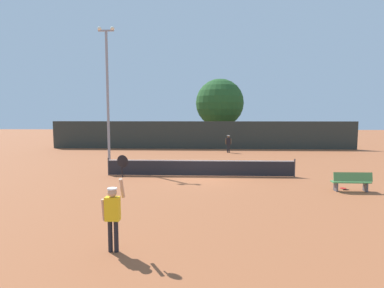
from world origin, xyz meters
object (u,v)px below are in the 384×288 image
object	(u,v)px
player_receiving	(228,142)
parked_car_far	(250,137)
light_pole	(108,89)
tennis_ball	(244,168)
courtside_bench	(351,182)
player_serving	(113,209)
large_tree	(220,103)
parked_car_near	(180,137)
parked_car_mid	(216,137)
spare_racket	(343,188)

from	to	relation	value
player_receiving	parked_car_far	xyz separation A→B (m)	(3.67, 10.91, -0.26)
parked_car_far	light_pole	bearing A→B (deg)	-119.94
tennis_ball	courtside_bench	bearing A→B (deg)	-54.56
tennis_ball	parked_car_far	world-z (taller)	parked_car_far
player_serving	large_tree	world-z (taller)	large_tree
light_pole	parked_car_near	distance (m)	19.77
courtside_bench	parked_car_mid	bearing A→B (deg)	101.88
parked_car_far	large_tree	bearing A→B (deg)	-144.48
light_pole	parked_car_near	xyz separation A→B (m)	(3.60, 18.87, -4.67)
courtside_bench	light_pole	xyz separation A→B (m)	(-13.84, 6.71, 4.96)
large_tree	parked_car_far	world-z (taller)	large_tree
spare_racket	large_tree	size ratio (longest dim) A/B	0.06
player_receiving	parked_car_far	world-z (taller)	same
spare_racket	courtside_bench	distance (m)	0.72
parked_car_mid	parked_car_far	size ratio (longest dim) A/B	1.01
light_pole	tennis_ball	bearing A→B (deg)	-3.92
player_serving	player_receiving	world-z (taller)	player_serving
parked_car_mid	parked_car_far	bearing A→B (deg)	-9.15
player_receiving	tennis_ball	distance (m)	9.12
player_receiving	parked_car_far	size ratio (longest dim) A/B	0.39
tennis_ball	spare_racket	world-z (taller)	tennis_ball
spare_racket	player_serving	bearing A→B (deg)	-141.45
tennis_ball	parked_car_far	bearing A→B (deg)	80.70
courtside_bench	tennis_ball	bearing A→B (deg)	125.44
player_serving	spare_racket	xyz separation A→B (m)	(9.33, 7.43, -1.13)
parked_car_far	spare_racket	bearing A→B (deg)	-84.32
player_receiving	parked_car_far	bearing A→B (deg)	-108.61
player_serving	parked_car_mid	distance (m)	33.39
player_serving	light_pole	world-z (taller)	light_pole
tennis_ball	parked_car_near	distance (m)	20.41
courtside_bench	light_pole	world-z (taller)	light_pole
courtside_bench	large_tree	distance (m)	24.45
courtside_bench	large_tree	xyz separation A→B (m)	(-5.19, 23.44, 4.66)
parked_car_far	parked_car_near	bearing A→B (deg)	-173.63
light_pole	parked_car_mid	distance (m)	21.77
player_serving	player_receiving	distance (m)	22.50
large_tree	courtside_bench	bearing A→B (deg)	-77.52
player_receiving	large_tree	xyz separation A→B (m)	(-0.47, 8.33, 4.10)
courtside_bench	parked_car_far	distance (m)	26.04
player_receiving	parked_car_near	bearing A→B (deg)	-62.18
parked_car_near	player_serving	bearing A→B (deg)	-80.66
player_serving	parked_car_mid	bearing A→B (deg)	83.27
player_receiving	spare_racket	bearing A→B (deg)	107.52
spare_racket	parked_car_mid	bearing A→B (deg)	101.88
tennis_ball	parked_car_mid	distance (m)	20.27
spare_racket	courtside_bench	xyz separation A→B (m)	(0.11, -0.54, 0.46)
parked_car_far	tennis_ball	bearing A→B (deg)	-95.70
player_serving	parked_car_near	size ratio (longest dim) A/B	0.59
parked_car_near	parked_car_far	xyz separation A→B (m)	(9.20, 0.44, 0.00)
player_serving	parked_car_far	bearing A→B (deg)	75.68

